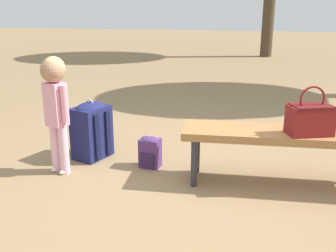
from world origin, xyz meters
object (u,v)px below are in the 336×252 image
Objects in this scene: backpack_large at (91,129)px; backpack_small at (150,151)px; handbag at (310,118)px; child_standing at (55,97)px; park_bench at (287,138)px.

backpack_large reaches higher than backpack_small.
child_standing reaches higher than handbag.
backpack_large is 0.61m from backpack_small.
park_bench is 1.64× the size of child_standing.
park_bench is 4.41× the size of handbag.
child_standing reaches higher than backpack_large.
park_bench reaches higher than backpack_small.
park_bench is 0.24m from handbag.
park_bench is at bearing -21.96° from handbag.
backpack_large is (1.71, -0.23, -0.11)m from park_bench.
handbag reaches higher than park_bench.
park_bench is 1.16m from backpack_small.
child_standing is 0.55m from backpack_large.
backpack_large is 1.89× the size of backpack_small.
handbag reaches higher than backpack_large.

